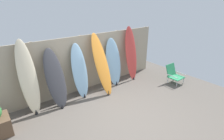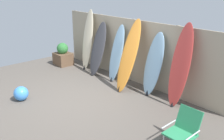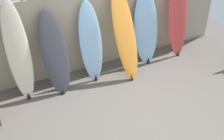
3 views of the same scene
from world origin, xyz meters
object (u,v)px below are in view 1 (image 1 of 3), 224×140
(surfboard_skyblue_4, at_px, (113,62))
(beach_chair, at_px, (174,74))
(surfboard_orange_3, at_px, (102,65))
(surfboard_red_5, at_px, (131,54))
(surfboard_cream_0, at_px, (28,79))
(surfboard_skyblue_2, at_px, (80,71))
(surfboard_charcoal_1, at_px, (55,79))

(surfboard_skyblue_4, bearing_deg, beach_chair, -35.51)
(surfboard_orange_3, height_order, surfboard_red_5, surfboard_red_5)
(surfboard_cream_0, relative_size, surfboard_skyblue_2, 1.19)
(surfboard_charcoal_1, relative_size, surfboard_skyblue_4, 1.01)
(surfboard_charcoal_1, xyz_separation_m, surfboard_red_5, (2.90, 0.09, 0.15))
(surfboard_orange_3, relative_size, surfboard_red_5, 0.97)
(surfboard_cream_0, bearing_deg, surfboard_orange_3, -5.55)
(surfboard_charcoal_1, height_order, surfboard_skyblue_2, surfboard_skyblue_2)
(surfboard_cream_0, xyz_separation_m, surfboard_skyblue_2, (1.42, -0.02, -0.16))
(surfboard_charcoal_1, xyz_separation_m, beach_chair, (3.87, -1.14, -0.49))
(surfboard_orange_3, bearing_deg, surfboard_red_5, 8.12)
(surfboard_charcoal_1, distance_m, surfboard_orange_3, 1.46)
(beach_chair, bearing_deg, surfboard_skyblue_2, 166.65)
(surfboard_charcoal_1, bearing_deg, surfboard_skyblue_4, 3.34)
(beach_chair, bearing_deg, surfboard_skyblue_4, 152.51)
(surfboard_orange_3, relative_size, beach_chair, 2.88)
(surfboard_skyblue_2, relative_size, surfboard_red_5, 0.85)
(surfboard_cream_0, distance_m, beach_chair, 4.72)
(surfboard_charcoal_1, bearing_deg, surfboard_orange_3, -4.59)
(surfboard_cream_0, height_order, surfboard_skyblue_4, surfboard_cream_0)
(surfboard_skyblue_4, xyz_separation_m, beach_chair, (1.77, -1.26, -0.48))
(surfboard_charcoal_1, xyz_separation_m, surfboard_skyblue_2, (0.77, 0.07, -0.00))
(surfboard_charcoal_1, relative_size, beach_chair, 2.51)
(surfboard_skyblue_2, bearing_deg, beach_chair, -21.37)
(surfboard_orange_3, xyz_separation_m, surfboard_red_5, (1.45, 0.21, 0.04))
(surfboard_red_5, bearing_deg, surfboard_charcoal_1, -178.22)
(surfboard_skyblue_4, bearing_deg, surfboard_orange_3, -159.80)
(surfboard_cream_0, height_order, surfboard_charcoal_1, surfboard_cream_0)
(surfboard_orange_3, height_order, surfboard_skyblue_4, surfboard_orange_3)
(beach_chair, bearing_deg, surfboard_orange_3, 165.06)
(surfboard_orange_3, xyz_separation_m, surfboard_skyblue_4, (0.65, 0.24, -0.13))
(surfboard_red_5, bearing_deg, surfboard_skyblue_2, -179.45)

